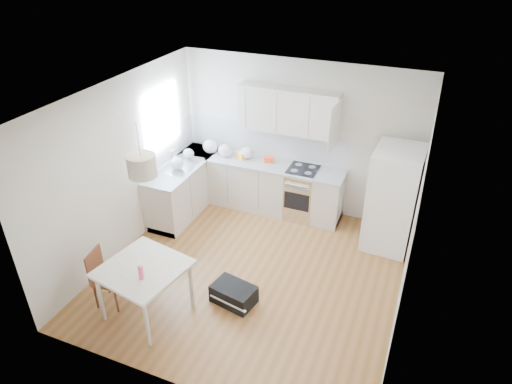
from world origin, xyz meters
TOP-DOWN VIEW (x-y plane):
  - floor at (0.00, 0.00)m, footprint 4.20×4.20m
  - ceiling at (0.00, 0.00)m, footprint 4.20×4.20m
  - wall_back at (0.00, 2.10)m, footprint 4.20×0.00m
  - wall_left at (-2.10, 0.00)m, footprint 0.00×4.20m
  - wall_right at (2.10, 0.00)m, footprint 0.00×4.20m
  - window_glassblock at (-2.09, 1.15)m, footprint 0.02×1.00m
  - cabinets_back at (-0.60, 1.80)m, footprint 3.00×0.60m
  - cabinets_left at (-1.80, 1.20)m, footprint 0.60×1.80m
  - counter_back at (-0.60, 1.80)m, footprint 3.02×0.64m
  - counter_left at (-1.80, 1.20)m, footprint 0.64×1.82m
  - backsplash_back at (-0.60, 2.09)m, footprint 3.00×0.01m
  - backsplash_left at (-2.09, 1.20)m, footprint 0.01×1.80m
  - upper_cabinets at (-0.15, 1.94)m, footprint 1.70×0.32m
  - range_oven at (0.20, 1.80)m, footprint 0.50×0.61m
  - sink at (-1.80, 1.15)m, footprint 0.50×0.80m
  - refrigerator at (1.76, 1.53)m, footprint 0.85×0.87m
  - dining_table at (-0.96, -1.26)m, footprint 1.14×1.14m
  - dining_chair at (-1.53, -1.29)m, footprint 0.40×0.40m
  - drink_bottle at (-0.85, -1.45)m, footprint 0.08×0.08m
  - gym_bag at (0.00, -0.65)m, footprint 0.64×0.48m
  - pendant_lamp at (-0.84, -1.16)m, footprint 0.33×0.33m
  - grocery_bag_a at (-1.56, 1.80)m, footprint 0.28×0.24m
  - grocery_bag_b at (-1.25, 1.76)m, footprint 0.26×0.22m
  - grocery_bag_c at (-0.86, 1.83)m, footprint 0.24×0.21m
  - grocery_bag_d at (-1.82, 1.45)m, footprint 0.20×0.17m
  - grocery_bag_e at (-1.79, 1.01)m, footprint 0.24×0.20m
  - snack_orange at (-0.45, 1.83)m, footprint 0.17×0.15m
  - snack_yellow at (-0.95, 1.79)m, footprint 0.20×0.18m
  - snack_red at (-1.33, 1.85)m, footprint 0.20×0.18m

SIDE VIEW (x-z plane):
  - floor at x=0.00m, z-range 0.00..0.00m
  - gym_bag at x=0.00m, z-range 0.00..0.27m
  - dining_chair at x=-1.53m, z-range 0.00..0.84m
  - cabinets_back at x=-0.60m, z-range 0.00..0.88m
  - cabinets_left at x=-1.80m, z-range 0.00..0.88m
  - range_oven at x=0.20m, z-range 0.00..0.88m
  - dining_table at x=-0.96m, z-range 0.30..1.07m
  - refrigerator at x=1.76m, z-range 0.00..1.67m
  - drink_bottle at x=-0.85m, z-range 0.77..1.00m
  - counter_back at x=-0.60m, z-range 0.88..0.92m
  - counter_left at x=-1.80m, z-range 0.88..0.92m
  - sink at x=-1.80m, z-range 0.84..0.99m
  - snack_orange at x=-0.45m, z-range 0.92..1.02m
  - snack_yellow at x=-0.95m, z-range 0.92..1.04m
  - snack_red at x=-1.33m, z-range 0.92..1.04m
  - grocery_bag_d at x=-1.82m, z-range 0.92..1.10m
  - grocery_bag_e at x=-1.79m, z-range 0.92..1.13m
  - grocery_bag_c at x=-0.86m, z-range 0.92..1.14m
  - grocery_bag_b at x=-1.25m, z-range 0.92..1.15m
  - grocery_bag_a at x=-1.56m, z-range 0.92..1.17m
  - backsplash_back at x=-0.60m, z-range 0.92..1.50m
  - backsplash_left at x=-2.09m, z-range 0.92..1.50m
  - wall_back at x=0.00m, z-range -0.75..3.45m
  - wall_left at x=-2.10m, z-range -0.75..3.45m
  - wall_right at x=2.10m, z-range -0.75..3.45m
  - window_glassblock at x=-2.09m, z-range 1.25..2.25m
  - upper_cabinets at x=-0.15m, z-range 1.50..2.25m
  - pendant_lamp at x=-0.84m, z-range 2.05..2.31m
  - ceiling at x=0.00m, z-range 2.70..2.70m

